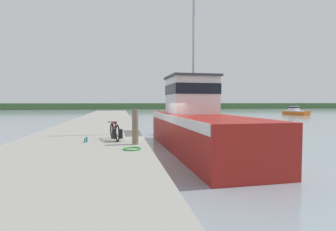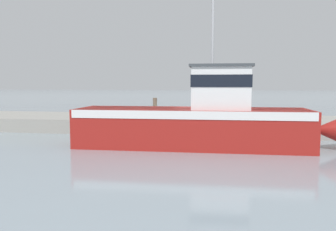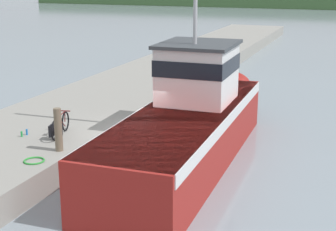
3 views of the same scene
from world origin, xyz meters
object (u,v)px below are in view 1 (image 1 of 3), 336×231
water_bottle_on_curb (87,139)px  fishing_boat_main (195,123)px  mooring_post (135,127)px  water_bottle_by_bike (85,140)px  boat_red_outer (295,111)px  bicycle_touring (115,132)px

water_bottle_on_curb → fishing_boat_main: bearing=22.3°
mooring_post → water_bottle_by_bike: size_ratio=7.25×
boat_red_outer → water_bottle_by_bike: bearing=-144.2°
fishing_boat_main → water_bottle_on_curb: 5.82m
bicycle_touring → water_bottle_on_curb: bearing=177.7°
mooring_post → bicycle_touring: bearing=122.7°
fishing_boat_main → water_bottle_by_bike: bearing=-157.3°
water_bottle_on_curb → boat_red_outer: bearing=44.7°
mooring_post → fishing_boat_main: bearing=43.5°
boat_red_outer → water_bottle_by_bike: 50.70m
mooring_post → water_bottle_on_curb: 2.30m
bicycle_touring → mooring_post: mooring_post is taller
boat_red_outer → water_bottle_on_curb: size_ratio=28.94×
mooring_post → boat_red_outer: bearing=47.1°
water_bottle_by_bike → fishing_boat_main: bearing=24.2°
fishing_boat_main → boat_red_outer: size_ratio=2.19×
bicycle_touring → fishing_boat_main: bearing=11.9°
fishing_boat_main → mooring_post: 4.67m
fishing_boat_main → bicycle_touring: 4.63m
boat_red_outer → mooring_post: size_ratio=4.37×
bicycle_touring → water_bottle_by_bike: bearing=-172.6°
fishing_boat_main → boat_red_outer: (30.52, 33.33, -0.72)m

